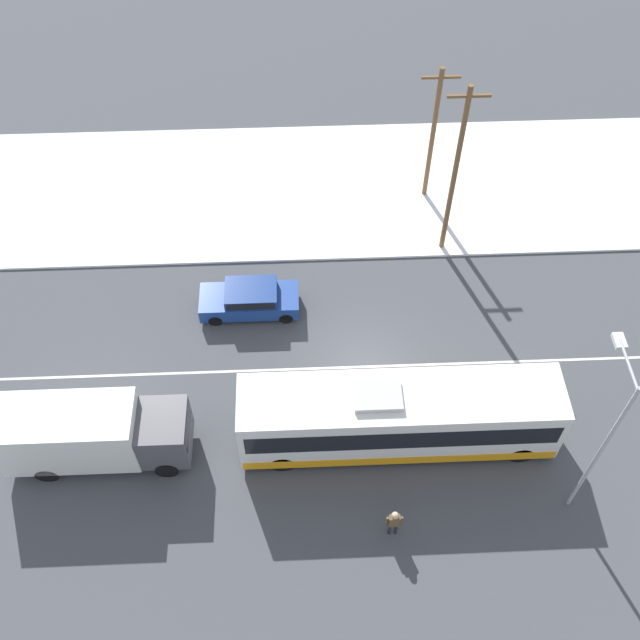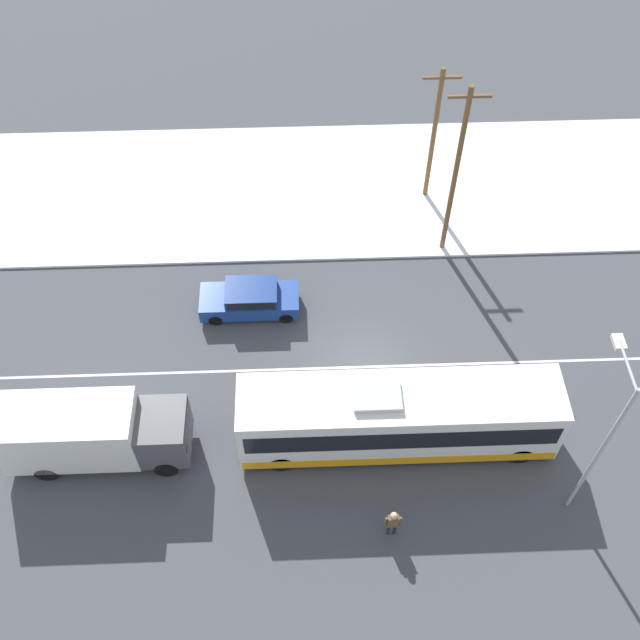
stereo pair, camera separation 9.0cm
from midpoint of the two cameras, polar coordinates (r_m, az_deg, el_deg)
name	(u,v)px [view 1 (the left image)]	position (r m, az deg, el deg)	size (l,w,h in m)	color
ground_plane	(363,367)	(32.81, 3.25, -3.58)	(120.00, 120.00, 0.00)	#424449
snow_lot	(347,187)	(40.30, 1.99, 10.07)	(80.00, 10.23, 0.12)	white
lane_marking_center	(363,367)	(32.81, 3.25, -3.58)	(60.00, 0.12, 0.00)	silver
city_bus	(399,417)	(29.58, 5.94, -7.37)	(12.43, 2.57, 3.51)	white
box_truck	(91,433)	(30.41, -17.17, -8.21)	(7.18, 2.30, 3.09)	silver
sedan_car	(250,298)	(34.19, -5.43, 1.65)	(4.50, 1.80, 1.46)	navy
pedestrian_at_stop	(394,521)	(28.35, 5.57, -15.03)	(0.62, 0.28, 1.73)	#23232D
streetlamp	(605,429)	(27.03, 20.78, -7.76)	(0.36, 2.28, 8.21)	#9EA3A8
utility_pole_roadside	(455,172)	(34.38, 10.17, 11.04)	(1.80, 0.24, 9.35)	brown
utility_pole_snowlot	(433,133)	(37.72, 8.53, 13.88)	(1.80, 0.24, 7.64)	brown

